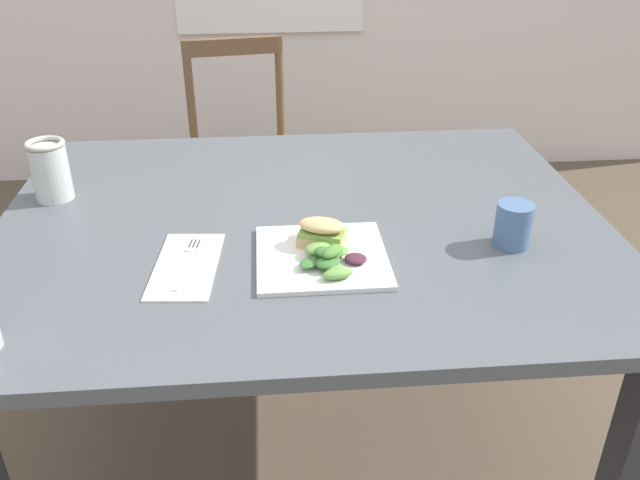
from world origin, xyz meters
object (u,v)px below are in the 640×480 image
chair_wooden_far (244,160)px  sandwich_half_front (322,232)px  cup_extra_side (513,225)px  fork_on_napkin (188,259)px  dining_table (303,261)px  plate_lunch (322,257)px  mason_jar_iced_tea (51,173)px

chair_wooden_far → sandwich_half_front: chair_wooden_far is taller
sandwich_half_front → cup_extra_side: 0.38m
chair_wooden_far → fork_on_napkin: size_ratio=4.68×
sandwich_half_front → cup_extra_side: bearing=-2.4°
dining_table → plate_lunch: size_ratio=5.21×
dining_table → sandwich_half_front: (0.03, -0.14, 0.15)m
chair_wooden_far → cup_extra_side: chair_wooden_far is taller
cup_extra_side → chair_wooden_far: bearing=115.0°
plate_lunch → cup_extra_side: bearing=3.4°
fork_on_napkin → plate_lunch: bearing=-2.6°
mason_jar_iced_tea → dining_table: bearing=-14.9°
cup_extra_side → dining_table: bearing=159.2°
dining_table → chair_wooden_far: (-0.16, 1.06, -0.18)m
fork_on_napkin → sandwich_half_front: bearing=5.9°
dining_table → chair_wooden_far: bearing=98.4°
dining_table → cup_extra_side: cup_extra_side is taller
plate_lunch → fork_on_napkin: (-0.26, 0.01, 0.00)m
cup_extra_side → fork_on_napkin: bearing=-179.0°
dining_table → fork_on_napkin: bearing=-144.0°
fork_on_napkin → mason_jar_iced_tea: (-0.33, 0.32, 0.06)m
fork_on_napkin → mason_jar_iced_tea: size_ratio=1.34×
chair_wooden_far → mason_jar_iced_tea: 1.06m
mason_jar_iced_tea → cup_extra_side: mason_jar_iced_tea is taller
plate_lunch → chair_wooden_far: bearing=98.5°
chair_wooden_far → cup_extra_side: (0.57, -1.22, 0.34)m
plate_lunch → sandwich_half_front: bearing=84.0°
plate_lunch → sandwich_half_front: (0.00, 0.04, 0.03)m
dining_table → plate_lunch: 0.21m
dining_table → cup_extra_side: bearing=-20.8°
dining_table → mason_jar_iced_tea: bearing=165.1°
chair_wooden_far → dining_table: bearing=-81.6°
fork_on_napkin → dining_table: bearing=36.0°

